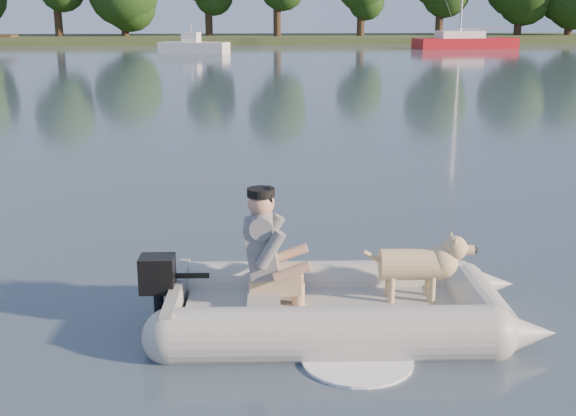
{
  "coord_description": "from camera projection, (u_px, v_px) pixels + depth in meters",
  "views": [
    {
      "loc": [
        -0.38,
        -6.17,
        2.91
      ],
      "look_at": [
        0.21,
        1.63,
        0.75
      ],
      "focal_mm": 45.0,
      "sensor_mm": 36.0,
      "label": 1
    }
  ],
  "objects": [
    {
      "name": "water",
      "position": [
        279.0,
        332.0,
        6.73
      ],
      "size": [
        160.0,
        160.0,
        0.0
      ],
      "primitive_type": "plane",
      "color": "#4E5E69",
      "rests_on": "ground"
    },
    {
      "name": "shore_bank",
      "position": [
        236.0,
        39.0,
        66.26
      ],
      "size": [
        160.0,
        12.0,
        0.7
      ],
      "primitive_type": "cube",
      "color": "#47512D",
      "rests_on": "water"
    },
    {
      "name": "dinghy",
      "position": [
        341.0,
        264.0,
        6.72
      ],
      "size": [
        4.75,
        3.16,
        1.42
      ],
      "primitive_type": null,
      "rotation": [
        0.0,
        0.0,
        -0.05
      ],
      "color": "#9D9D98",
      "rests_on": "water"
    },
    {
      "name": "man",
      "position": [
        264.0,
        244.0,
        6.71
      ],
      "size": [
        0.78,
        0.68,
        1.11
      ],
      "primitive_type": null,
      "rotation": [
        0.0,
        0.0,
        -0.05
      ],
      "color": "slate",
      "rests_on": "dinghy"
    },
    {
      "name": "dog",
      "position": [
        411.0,
        270.0,
        6.81
      ],
      "size": [
        0.98,
        0.39,
        0.64
      ],
      "primitive_type": null,
      "rotation": [
        0.0,
        0.0,
        -0.05
      ],
      "color": "tan",
      "rests_on": "dinghy"
    },
    {
      "name": "outboard_motor",
      "position": [
        158.0,
        295.0,
        6.76
      ],
      "size": [
        0.44,
        0.32,
        0.81
      ],
      "primitive_type": null,
      "rotation": [
        0.0,
        0.0,
        -0.05
      ],
      "color": "black",
      "rests_on": "dinghy"
    },
    {
      "name": "motorboat",
      "position": [
        194.0,
        39.0,
        49.34
      ],
      "size": [
        5.18,
        3.25,
        2.05
      ],
      "primitive_type": null,
      "rotation": [
        0.0,
        0.0,
        -0.31
      ],
      "color": "white",
      "rests_on": "water"
    },
    {
      "name": "sailboat",
      "position": [
        464.0,
        42.0,
        55.57
      ],
      "size": [
        8.13,
        3.39,
        10.85
      ],
      "rotation": [
        0.0,
        0.0,
        0.13
      ],
      "color": "#A5121A",
      "rests_on": "water"
    }
  ]
}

